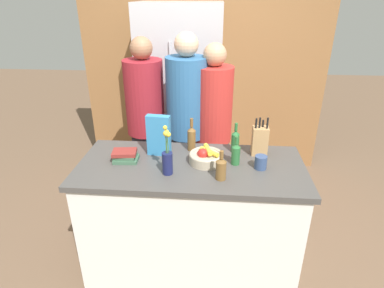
% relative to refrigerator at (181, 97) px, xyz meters
% --- Properties ---
extents(ground_plane, '(14.00, 14.00, 0.00)m').
position_rel_refrigerator_xyz_m(ground_plane, '(0.23, -1.44, -0.98)').
color(ground_plane, brown).
extents(kitchen_island, '(1.62, 0.72, 0.92)m').
position_rel_refrigerator_xyz_m(kitchen_island, '(0.23, -1.44, -0.51)').
color(kitchen_island, silver).
rests_on(kitchen_island, ground_plane).
extents(back_wall_wood, '(2.82, 0.12, 2.60)m').
position_rel_refrigerator_xyz_m(back_wall_wood, '(0.23, 0.36, 0.32)').
color(back_wall_wood, olive).
rests_on(back_wall_wood, ground_plane).
extents(refrigerator, '(0.87, 0.62, 1.95)m').
position_rel_refrigerator_xyz_m(refrigerator, '(0.00, 0.00, 0.00)').
color(refrigerator, '#B7B7BC').
rests_on(refrigerator, ground_plane).
extents(fruit_bowl, '(0.25, 0.25, 0.11)m').
position_rel_refrigerator_xyz_m(fruit_bowl, '(0.34, -1.39, -0.01)').
color(fruit_bowl, tan).
rests_on(fruit_bowl, kitchen_island).
extents(knife_block, '(0.11, 0.10, 0.30)m').
position_rel_refrigerator_xyz_m(knife_block, '(0.73, -1.23, 0.06)').
color(knife_block, tan).
rests_on(knife_block, kitchen_island).
extents(flower_vase, '(0.07, 0.07, 0.35)m').
position_rel_refrigerator_xyz_m(flower_vase, '(0.09, -1.57, 0.06)').
color(flower_vase, '#191E4C').
rests_on(flower_vase, kitchen_island).
extents(cereal_box, '(0.18, 0.08, 0.31)m').
position_rel_refrigerator_xyz_m(cereal_box, '(-0.02, -1.29, 0.10)').
color(cereal_box, teal).
rests_on(cereal_box, kitchen_island).
extents(coffee_mug, '(0.08, 0.12, 0.10)m').
position_rel_refrigerator_xyz_m(coffee_mug, '(0.72, -1.45, -0.01)').
color(coffee_mug, '#334770').
rests_on(coffee_mug, kitchen_island).
extents(book_stack, '(0.19, 0.15, 0.08)m').
position_rel_refrigerator_xyz_m(book_stack, '(-0.25, -1.41, -0.02)').
color(book_stack, '#3D6047').
rests_on(book_stack, kitchen_island).
extents(bottle_oil, '(0.06, 0.06, 0.26)m').
position_rel_refrigerator_xyz_m(bottle_oil, '(0.22, -1.20, 0.05)').
color(bottle_oil, brown).
rests_on(bottle_oil, kitchen_island).
extents(bottle_vinegar, '(0.06, 0.06, 0.23)m').
position_rel_refrigerator_xyz_m(bottle_vinegar, '(0.55, -1.20, 0.04)').
color(bottle_vinegar, '#286633').
rests_on(bottle_vinegar, kitchen_island).
extents(bottle_wine, '(0.06, 0.06, 0.21)m').
position_rel_refrigerator_xyz_m(bottle_wine, '(0.55, -1.40, 0.03)').
color(bottle_wine, '#286633').
rests_on(bottle_wine, kitchen_island).
extents(bottle_water, '(0.07, 0.07, 0.20)m').
position_rel_refrigerator_xyz_m(bottle_water, '(0.44, -1.61, 0.02)').
color(bottle_water, brown).
rests_on(bottle_water, kitchen_island).
extents(person_at_sink, '(0.35, 0.35, 1.70)m').
position_rel_refrigerator_xyz_m(person_at_sink, '(-0.26, -0.64, -0.02)').
color(person_at_sink, '#383842').
rests_on(person_at_sink, ground_plane).
extents(person_in_blue, '(0.36, 0.36, 1.75)m').
position_rel_refrigerator_xyz_m(person_in_blue, '(0.14, -0.73, 0.01)').
color(person_in_blue, '#383842').
rests_on(person_in_blue, ground_plane).
extents(person_in_red_tee, '(0.33, 0.33, 1.66)m').
position_rel_refrigerator_xyz_m(person_in_red_tee, '(0.37, -0.73, -0.04)').
color(person_in_red_tee, '#383842').
rests_on(person_in_red_tee, ground_plane).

